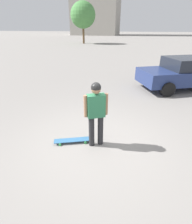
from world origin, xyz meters
TOP-DOWN VIEW (x-y plane):
  - ground_plane at (0.00, 0.00)m, footprint 220.00×220.00m
  - person at (0.00, 0.00)m, footprint 0.53×0.37m
  - skateboard at (0.62, 0.07)m, footprint 0.98×0.54m
  - car_parked_near at (-2.96, -5.52)m, footprint 4.48×3.41m
  - tree_distant at (9.41, -28.51)m, footprint 4.23×4.23m

SIDE VIEW (x-z plane):
  - ground_plane at x=0.00m, z-range 0.00..0.00m
  - skateboard at x=0.62m, z-range 0.03..0.10m
  - car_parked_near at x=-2.96m, z-range 0.02..1.50m
  - person at x=0.00m, z-range 0.15..1.82m
  - tree_distant at x=9.41m, z-range 1.19..7.82m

